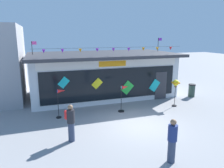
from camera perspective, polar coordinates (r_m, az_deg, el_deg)
ground_plane at (r=11.38m, az=7.47°, el=-10.87°), size 80.00×80.00×0.00m
kite_shop_building at (r=16.59m, az=-2.81°, el=2.78°), size 10.76×6.09×4.38m
wind_spinner_far_left at (r=12.20m, az=-13.61°, el=-3.33°), size 0.59×0.30×1.68m
wind_spinner_left at (r=12.89m, az=3.17°, el=-2.62°), size 0.68×0.38×1.64m
wind_spinner_center_left at (r=14.35m, az=16.69°, el=-0.12°), size 0.40×0.40×1.78m
person_near_camera at (r=8.22m, az=15.82°, el=-14.41°), size 0.34×0.34×1.68m
person_mid_plaza at (r=9.55m, az=-11.01°, el=-9.97°), size 0.42×0.48×1.68m
trash_bin at (r=17.26m, az=20.57°, el=-1.60°), size 0.52×0.52×0.98m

